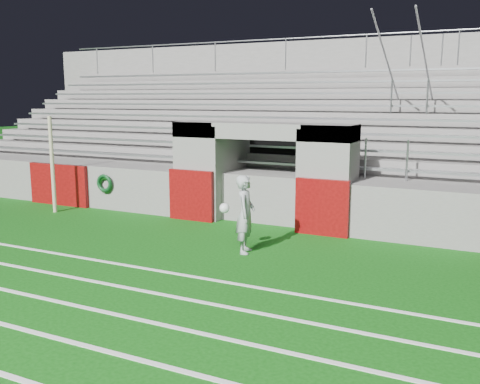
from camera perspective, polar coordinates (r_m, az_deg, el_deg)
The scene contains 5 objects.
ground at distance 11.04m, azimuth -5.09°, elevation -7.02°, with size 90.00×90.00×0.00m, color #0C4B0C.
field_post at distance 16.00m, azimuth -19.38°, elevation 2.77°, with size 0.11×0.11×2.73m, color #C0B58F.
stadium_structure at distance 17.93m, azimuth 8.17°, elevation 4.37°, with size 26.00×8.48×5.42m.
goalkeeper_with_ball at distance 11.18m, azimuth 0.53°, elevation -2.37°, with size 0.74×0.70×1.65m.
hose_coil at distance 15.89m, azimuth -14.23°, elevation 0.84°, with size 0.52×0.15×0.57m.
Camera 1 is at (5.51, -9.01, 3.23)m, focal length 40.00 mm.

